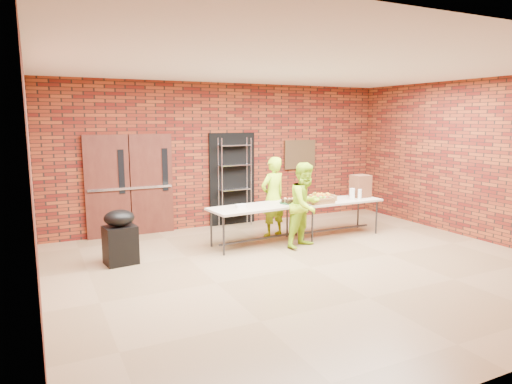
% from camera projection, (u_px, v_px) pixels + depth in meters
% --- Properties ---
extents(room, '(8.08, 7.08, 3.28)m').
position_uv_depth(room, '(312.00, 170.00, 7.23)').
color(room, olive).
rests_on(room, ground).
extents(double_doors, '(1.78, 0.12, 2.10)m').
position_uv_depth(double_doors, '(130.00, 185.00, 9.40)').
color(double_doors, '#491F15').
rests_on(double_doors, room).
extents(dark_doorway, '(1.10, 0.06, 2.10)m').
position_uv_depth(dark_doorway, '(232.00, 179.00, 10.42)').
color(dark_doorway, black).
rests_on(dark_doorway, room).
extents(bronze_plaque, '(0.85, 0.04, 0.70)m').
position_uv_depth(bronze_plaque, '(300.00, 154.00, 11.12)').
color(bronze_plaque, '#432E1A').
rests_on(bronze_plaque, room).
extents(wire_rack, '(0.74, 0.29, 1.99)m').
position_uv_depth(wire_rack, '(235.00, 182.00, 10.31)').
color(wire_rack, '#B7B6BE').
rests_on(wire_rack, room).
extents(table_left, '(1.94, 0.96, 0.77)m').
position_uv_depth(table_left, '(258.00, 209.00, 8.67)').
color(table_left, beige).
rests_on(table_left, room).
extents(table_right, '(1.81, 0.76, 0.74)m').
position_uv_depth(table_right, '(337.00, 203.00, 9.50)').
color(table_right, beige).
rests_on(table_right, room).
extents(basket_bananas, '(0.41, 0.32, 0.13)m').
position_uv_depth(basket_bananas, '(308.00, 200.00, 9.16)').
color(basket_bananas, '#A97C44').
rests_on(basket_bananas, table_right).
extents(basket_oranges, '(0.47, 0.36, 0.15)m').
position_uv_depth(basket_oranges, '(323.00, 197.00, 9.39)').
color(basket_oranges, '#A97C44').
rests_on(basket_oranges, table_right).
extents(basket_apples, '(0.50, 0.39, 0.15)m').
position_uv_depth(basket_apples, '(320.00, 200.00, 9.10)').
color(basket_apples, '#A97C44').
rests_on(basket_apples, table_right).
extents(muffin_tray, '(0.40, 0.40, 0.10)m').
position_uv_depth(muffin_tray, '(290.00, 201.00, 8.96)').
color(muffin_tray, '#144B22').
rests_on(muffin_tray, table_left).
extents(napkin_box, '(0.19, 0.13, 0.06)m').
position_uv_depth(napkin_box, '(241.00, 206.00, 8.51)').
color(napkin_box, white).
rests_on(napkin_box, table_left).
extents(coffee_dispenser, '(0.36, 0.32, 0.48)m').
position_uv_depth(coffee_dispenser, '(360.00, 186.00, 9.79)').
color(coffee_dispenser, brown).
rests_on(coffee_dispenser, table_right).
extents(cup_stack_front, '(0.08, 0.08, 0.24)m').
position_uv_depth(cup_stack_front, '(353.00, 194.00, 9.48)').
color(cup_stack_front, white).
rests_on(cup_stack_front, table_right).
extents(cup_stack_mid, '(0.08, 0.08, 0.23)m').
position_uv_depth(cup_stack_mid, '(360.00, 195.00, 9.43)').
color(cup_stack_mid, white).
rests_on(cup_stack_mid, table_right).
extents(cup_stack_back, '(0.07, 0.07, 0.22)m').
position_uv_depth(cup_stack_back, '(351.00, 193.00, 9.62)').
color(cup_stack_back, white).
rests_on(cup_stack_back, table_right).
extents(covered_grill, '(0.56, 0.49, 0.92)m').
position_uv_depth(covered_grill, '(120.00, 237.00, 7.60)').
color(covered_grill, black).
rests_on(covered_grill, room).
extents(volunteer_woman, '(0.68, 0.53, 1.65)m').
position_uv_depth(volunteer_woman, '(273.00, 197.00, 9.37)').
color(volunteer_woman, '#99CC16').
rests_on(volunteer_woman, room).
extents(volunteer_man, '(0.95, 0.85, 1.61)m').
position_uv_depth(volunteer_man, '(305.00, 205.00, 8.59)').
color(volunteer_man, '#99CC16').
rests_on(volunteer_man, room).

